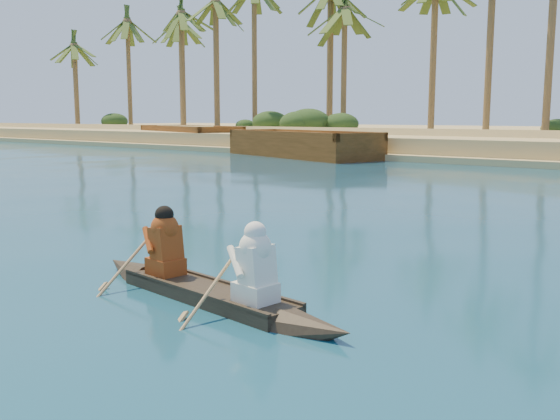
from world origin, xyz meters
The scene contains 6 objects.
ground centered at (0.00, 0.00, 0.00)m, with size 160.00×160.00×0.00m, color #0B2B49.
palm_grove centered at (0.00, 35.00, 8.00)m, with size 110.00×14.00×16.00m, color #39571E, non-canonical shape.
shrub_cluster centered at (0.00, 31.50, 1.20)m, with size 100.00×6.00×2.40m, color black, non-canonical shape.
canoe centered at (8.00, -4.00, 0.28)m, with size 5.25×1.22×1.43m.
barge_left centered at (-25.84, 27.00, 0.73)m, with size 13.18×7.96×2.08m.
barge_mid centered at (-9.97, 22.00, 0.68)m, with size 12.30×7.09×1.95m.
Camera 1 is at (14.21, -10.01, 2.59)m, focal length 40.00 mm.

